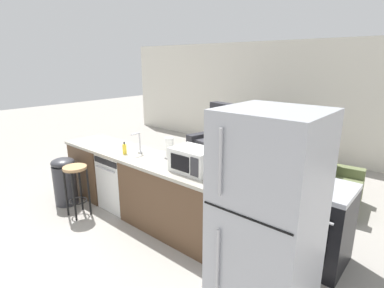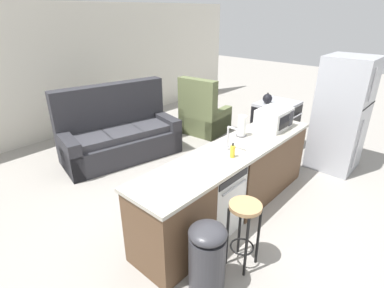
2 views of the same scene
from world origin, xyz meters
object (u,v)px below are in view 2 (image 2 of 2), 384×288
object	(u,v)px
dishwasher	(212,197)
paper_towel_roll	(242,126)
kettle	(268,98)
armchair	(203,117)
refrigerator	(341,115)
trash_bin	(207,258)
bar_stool	(244,222)
soap_bottle	(233,151)
microwave	(274,118)
stove_range	(275,126)
couch	(118,135)

from	to	relation	value
dishwasher	paper_towel_roll	distance (m)	1.04
kettle	armchair	distance (m)	1.53
refrigerator	trash_bin	distance (m)	3.39
dishwasher	armchair	bearing A→B (deg)	42.13
dishwasher	refrigerator	distance (m)	2.70
paper_towel_roll	kettle	distance (m)	1.69
refrigerator	bar_stool	distance (m)	2.89
soap_bottle	kettle	bearing A→B (deg)	19.60
kettle	trash_bin	bearing A→B (deg)	-158.94
refrigerator	bar_stool	xyz separation A→B (m)	(-2.86, -0.06, -0.38)
kettle	trash_bin	world-z (taller)	kettle
microwave	armchair	size ratio (longest dim) A/B	0.42
refrigerator	armchair	bearing A→B (deg)	97.14
stove_range	bar_stool	world-z (taller)	stove_range
kettle	bar_stool	world-z (taller)	kettle
soap_bottle	trash_bin	xyz separation A→B (m)	(-0.97, -0.44, -0.59)
stove_range	couch	distance (m)	2.90
dishwasher	couch	xyz separation A→B (m)	(0.44, 2.48, -0.03)
stove_range	armchair	distance (m)	1.55
couch	bar_stool	bearing A→B (deg)	-102.66
paper_towel_roll	bar_stool	size ratio (longest dim) A/B	0.38
microwave	kettle	bearing A→B (deg)	32.75
kettle	paper_towel_roll	bearing A→B (deg)	-162.33
dishwasher	kettle	size ratio (longest dim) A/B	4.10
kettle	armchair	bearing A→B (deg)	96.65
refrigerator	couch	distance (m)	3.76
bar_stool	trash_bin	size ratio (longest dim) A/B	1.00
bar_stool	trash_bin	distance (m)	0.52
refrigerator	couch	size ratio (longest dim) A/B	0.85
dishwasher	trash_bin	xyz separation A→B (m)	(-0.75, -0.55, -0.04)
refrigerator	microwave	xyz separation A→B (m)	(-1.22, 0.55, 0.13)
couch	stove_range	bearing A→B (deg)	-41.80
paper_towel_roll	couch	xyz separation A→B (m)	(-0.39, 2.32, -0.64)
dishwasher	kettle	bearing A→B (deg)	15.58
microwave	soap_bottle	bearing A→B (deg)	-174.62
bar_stool	trash_bin	world-z (taller)	same
soap_bottle	armchair	size ratio (longest dim) A/B	0.15
stove_range	bar_stool	bearing A→B (deg)	-157.90
soap_bottle	stove_range	bearing A→B (deg)	15.46
refrigerator	armchair	distance (m)	2.69
stove_range	soap_bottle	distance (m)	2.53
dishwasher	bar_stool	xyz separation A→B (m)	(-0.26, -0.61, 0.11)
dishwasher	bar_stool	distance (m)	0.68
soap_bottle	couch	world-z (taller)	couch
couch	armchair	world-z (taller)	couch
kettle	couch	world-z (taller)	couch
stove_range	kettle	size ratio (longest dim) A/B	4.39
dishwasher	paper_towel_roll	world-z (taller)	paper_towel_roll
stove_range	couch	size ratio (longest dim) A/B	0.42
paper_towel_roll	soap_bottle	distance (m)	0.67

